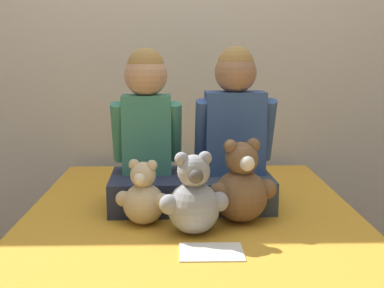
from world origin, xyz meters
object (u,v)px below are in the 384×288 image
teddy_bear_held_by_left_child (143,197)px  sign_card (211,252)px  teddy_bear_held_by_right_child (241,188)px  bed (193,278)px  child_on_right (235,137)px  teddy_bear_between_children (193,199)px  child_on_left (147,140)px

teddy_bear_held_by_left_child → sign_card: teddy_bear_held_by_left_child is taller
teddy_bear_held_by_right_child → sign_card: bearing=-128.8°
bed → sign_card: bearing=-79.7°
bed → teddy_bear_held_by_right_child: size_ratio=5.70×
child_on_right → teddy_bear_held_by_left_child: bearing=-149.9°
teddy_bear_held_by_left_child → teddy_bear_between_children: bearing=-15.0°
child_on_left → teddy_bear_between_children: (0.19, -0.34, -0.16)m
child_on_right → teddy_bear_between_children: bearing=-121.1°
teddy_bear_held_by_left_child → sign_card: bearing=-35.6°
teddy_bear_held_by_left_child → teddy_bear_between_children: teddy_bear_between_children is taller
child_on_right → sign_card: size_ratio=3.20×
bed → teddy_bear_held_by_right_child: 0.42m
child_on_right → child_on_left: bearing=177.5°
bed → teddy_bear_between_children: 0.38m
child_on_left → child_on_right: bearing=-2.0°
child_on_right → teddy_bear_between_children: 0.42m
child_on_right → teddy_bear_held_by_left_child: 0.48m
teddy_bear_held_by_right_child → teddy_bear_between_children: 0.22m
sign_card → teddy_bear_held_by_left_child: bearing=131.2°
child_on_right → teddy_bear_held_by_right_child: (0.00, -0.22, -0.16)m
bed → sign_card: size_ratio=8.87×
teddy_bear_held_by_right_child → sign_card: (-0.13, -0.29, -0.13)m
child_on_right → teddy_bear_between_children: child_on_right is taller
child_on_left → teddy_bear_held_by_right_child: child_on_left is taller
teddy_bear_held_by_right_child → sign_card: 0.35m
child_on_left → sign_card: 0.63m
bed → teddy_bear_held_by_right_child: teddy_bear_held_by_right_child is taller
child_on_left → teddy_bear_held_by_left_child: child_on_left is taller
bed → sign_card: (0.05, -0.30, 0.24)m
child_on_right → sign_card: (-0.13, -0.51, -0.29)m
bed → teddy_bear_between_children: (-0.00, -0.12, 0.36)m
child_on_left → child_on_right: (0.37, 0.00, 0.01)m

